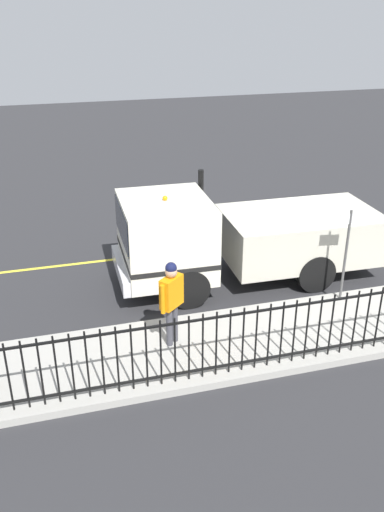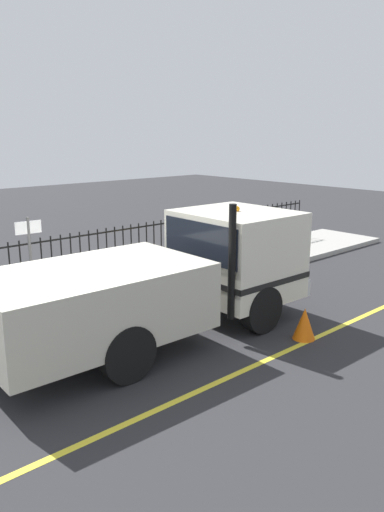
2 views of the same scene
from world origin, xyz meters
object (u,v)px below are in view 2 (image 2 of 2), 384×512
at_px(utility_cabinet, 258,239).
at_px(street_sign, 31,259).
at_px(traffic_cone, 304,324).
at_px(work_truck, 179,272).
at_px(worker_standing, 175,237).

height_order(utility_cabinet, street_sign, street_sign).
bearing_deg(traffic_cone, street_sign, 45.36).
bearing_deg(work_truck, worker_standing, 142.54).
distance_m(utility_cabinet, traffic_cone, 6.51).
xyz_separation_m(work_truck, traffic_cone, (-1.86, -1.59, -0.94)).
height_order(work_truck, utility_cabinet, work_truck).
bearing_deg(traffic_cone, utility_cabinet, -41.30).
xyz_separation_m(utility_cabinet, street_sign, (-1.17, 8.05, 0.93)).
relative_size(worker_standing, street_sign, 0.83).
bearing_deg(street_sign, work_truck, -130.54).
distance_m(work_truck, worker_standing, 3.31).
bearing_deg(worker_standing, street_sign, -30.79).
bearing_deg(utility_cabinet, worker_standing, 96.72).
xyz_separation_m(utility_cabinet, traffic_cone, (-4.88, 4.29, -0.29)).
bearing_deg(work_truck, traffic_cone, 42.01).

